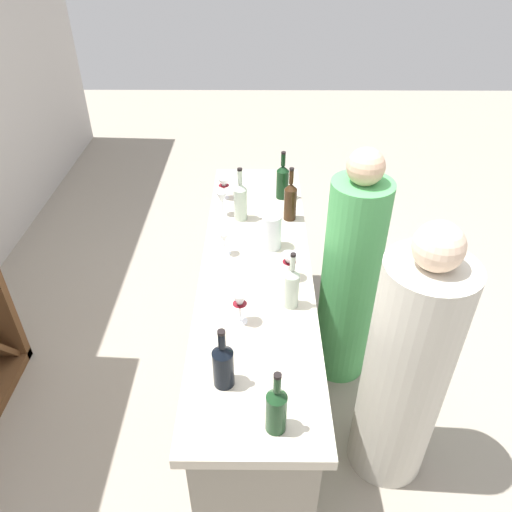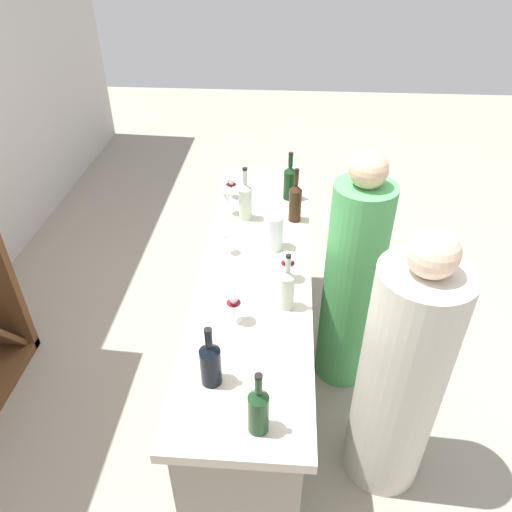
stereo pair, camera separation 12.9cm
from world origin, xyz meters
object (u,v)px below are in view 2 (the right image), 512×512
wine_glass_far_center (231,183)px  wine_bottle_leftmost_olive_green (258,409)px  wine_bottle_rightmost_amber_brown (295,201)px  wine_glass_near_left (288,262)px  wine_bottle_second_right_clear_pale (245,200)px  wine_bottle_center_clear_pale (287,288)px  wine_glass_near_right (226,238)px  person_left_guest (352,285)px  person_center_guest (400,379)px  wine_bottle_second_left_near_black (210,362)px  wine_glass_far_left (227,198)px  wine_glass_near_center (234,301)px  water_pitcher (274,232)px  wine_bottle_far_right_dark_green (290,182)px

wine_glass_far_center → wine_bottle_leftmost_olive_green: bearing=-170.4°
wine_bottle_rightmost_amber_brown → wine_glass_near_left: bearing=176.7°
wine_bottle_second_right_clear_pale → wine_bottle_rightmost_amber_brown: size_ratio=0.99×
wine_bottle_center_clear_pale → wine_glass_near_right: size_ratio=2.18×
wine_bottle_leftmost_olive_green → person_left_guest: (1.14, -0.46, -0.34)m
wine_glass_near_right → person_center_guest: person_center_guest is taller
wine_bottle_leftmost_olive_green → wine_glass_near_right: (1.08, 0.25, -0.01)m
wine_bottle_second_left_near_black → wine_glass_far_left: wine_bottle_second_left_near_black is taller
wine_bottle_second_right_clear_pale → wine_glass_near_center: 0.89m
wine_bottle_second_right_clear_pale → wine_bottle_rightmost_amber_brown: (0.00, -0.29, 0.00)m
wine_bottle_center_clear_pale → wine_glass_near_left: (0.21, -0.00, -0.01)m
water_pitcher → person_left_guest: size_ratio=0.13×
wine_bottle_rightmost_amber_brown → wine_glass_near_center: (-0.89, 0.27, -0.01)m
wine_bottle_far_right_dark_green → person_center_guest: 1.39m
wine_glass_far_center → person_center_guest: (-1.21, -0.91, -0.35)m
wine_glass_near_right → wine_glass_far_center: (0.61, 0.04, 0.00)m
wine_bottle_far_right_dark_green → wine_glass_near_center: (-1.15, 0.23, -0.00)m
wine_bottle_second_left_near_black → wine_bottle_far_right_dark_green: bearing=-10.6°
wine_glass_near_right → wine_bottle_far_right_dark_green: bearing=-27.9°
wine_bottle_center_clear_pale → wine_glass_near_center: wine_bottle_center_clear_pale is taller
wine_bottle_second_left_near_black → water_pitcher: size_ratio=1.41×
wine_glass_far_center → wine_bottle_second_left_near_black: bearing=-176.6°
wine_glass_near_right → person_left_guest: person_left_guest is taller
wine_bottle_leftmost_olive_green → wine_glass_near_center: wine_bottle_leftmost_olive_green is taller
wine_bottle_center_clear_pale → wine_glass_near_center: (-0.11, 0.23, 0.00)m
wine_bottle_rightmost_amber_brown → wine_bottle_far_right_dark_green: 0.27m
wine_bottle_second_left_near_black → water_pitcher: bearing=-12.2°
wine_glass_near_left → wine_glass_far_left: (0.62, 0.37, 0.01)m
wine_bottle_second_right_clear_pale → wine_glass_near_right: size_ratio=2.41×
wine_bottle_leftmost_olive_green → wine_bottle_center_clear_pale: size_ratio=0.96×
wine_glass_near_center → wine_glass_near_right: bearing=10.8°
wine_bottle_second_right_clear_pale → wine_bottle_rightmost_amber_brown: 0.29m
wine_bottle_second_right_clear_pale → wine_bottle_far_right_dark_green: 0.37m
wine_bottle_center_clear_pale → wine_glass_far_left: size_ratio=1.93×
wine_bottle_leftmost_olive_green → wine_bottle_second_left_near_black: bearing=44.4°
wine_bottle_rightmost_amber_brown → wine_bottle_center_clear_pale: bearing=177.5°
wine_bottle_second_left_near_black → wine_glass_far_center: bearing=3.4°
wine_glass_near_left → wine_glass_far_left: 0.72m
wine_bottle_rightmost_amber_brown → wine_glass_near_center: 0.93m
wine_glass_near_left → wine_glass_near_center: wine_glass_near_center is taller
wine_bottle_far_right_dark_green → wine_glass_near_left: bearing=-179.8°
water_pitcher → person_left_guest: bearing=-90.7°
wine_glass_near_left → water_pitcher: bearing=16.7°
wine_glass_near_right → wine_glass_far_center: size_ratio=0.95×
wine_bottle_second_left_near_black → person_left_guest: size_ratio=0.19×
wine_bottle_second_right_clear_pale → wine_glass_far_center: 0.28m
wine_bottle_second_right_clear_pale → wine_bottle_far_right_dark_green: (0.26, -0.26, -0.01)m
wine_glass_near_left → wine_glass_near_right: size_ratio=1.05×
wine_bottle_leftmost_olive_green → wine_bottle_rightmost_amber_brown: bearing=-4.8°
wine_bottle_rightmost_amber_brown → person_left_guest: size_ratio=0.22×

